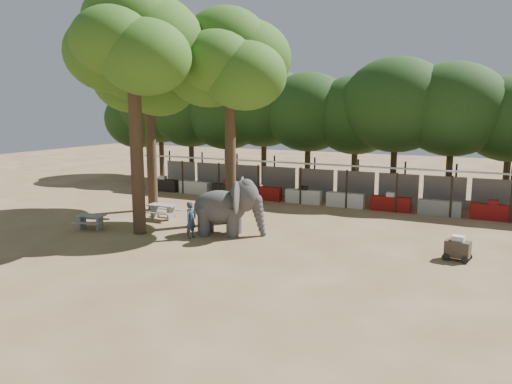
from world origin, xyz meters
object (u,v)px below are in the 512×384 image
at_px(yard_tree_left, 149,73).
at_px(picnic_table_far, 163,210).
at_px(yard_tree_center, 133,43).
at_px(yard_tree_back, 229,62).
at_px(elephant, 228,207).
at_px(picnic_table_near, 91,220).
at_px(cart_front, 458,248).
at_px(handler, 191,220).

distance_m(yard_tree_left, picnic_table_far, 8.25).
relative_size(yard_tree_center, picnic_table_far, 7.17).
bearing_deg(yard_tree_back, elephant, -63.15).
bearing_deg(yard_tree_back, yard_tree_center, -126.86).
bearing_deg(picnic_table_near, yard_tree_center, -3.41).
bearing_deg(picnic_table_far, picnic_table_near, -120.84).
xyz_separation_m(elephant, picnic_table_far, (-5.02, 1.42, -0.86)).
height_order(yard_tree_back, cart_front, yard_tree_back).
distance_m(yard_tree_left, cart_front, 19.59).
height_order(picnic_table_near, cart_front, cart_front).
relative_size(yard_tree_center, cart_front, 10.46).
bearing_deg(picnic_table_near, yard_tree_left, 77.80).
relative_size(yard_tree_left, yard_tree_center, 0.92).
relative_size(yard_tree_left, picnic_table_far, 6.56).
distance_m(yard_tree_center, handler, 8.84).
xyz_separation_m(yard_tree_left, picnic_table_far, (2.25, -2.08, -7.66)).
bearing_deg(yard_tree_left, elephant, -25.72).
height_order(yard_tree_left, handler, yard_tree_left).
relative_size(elephant, cart_front, 3.28).
distance_m(yard_tree_back, handler, 8.58).
distance_m(picnic_table_near, picnic_table_far, 4.00).
height_order(yard_tree_back, picnic_table_far, yard_tree_back).
bearing_deg(picnic_table_far, handler, -38.27).
relative_size(picnic_table_far, cart_front, 1.46).
xyz_separation_m(yard_tree_back, elephant, (1.27, -2.50, -7.14)).
bearing_deg(handler, elephant, -36.23).
xyz_separation_m(yard_tree_left, cart_front, (17.75, -3.04, -7.69)).
bearing_deg(yard_tree_back, yard_tree_left, 170.54).
bearing_deg(yard_tree_back, cart_front, -9.84).
bearing_deg(yard_tree_left, cart_front, -9.71).
bearing_deg(cart_front, picnic_table_far, -174.31).
xyz_separation_m(picnic_table_near, picnic_table_far, (1.96, 3.49, 0.06)).
bearing_deg(picnic_table_far, cart_front, -5.01).
bearing_deg(yard_tree_back, picnic_table_far, -164.00).
bearing_deg(picnic_table_near, handler, -8.14).
relative_size(yard_tree_back, picnic_table_near, 6.46).
height_order(yard_tree_left, picnic_table_far, yard_tree_left).
height_order(yard_tree_back, handler, yard_tree_back).
bearing_deg(cart_front, yard_tree_back, 179.40).
height_order(yard_tree_center, elephant, yard_tree_center).
bearing_deg(yard_tree_center, yard_tree_left, 120.96).
xyz_separation_m(yard_tree_back, handler, (-0.02, -3.87, -7.66)).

